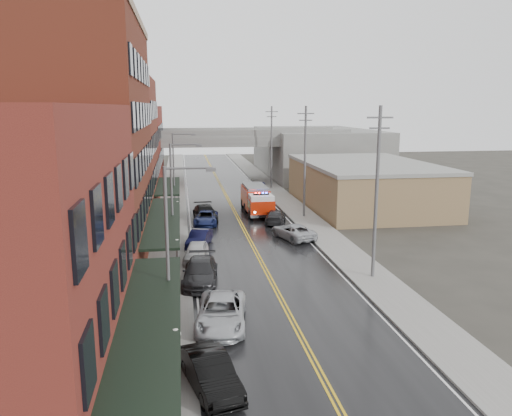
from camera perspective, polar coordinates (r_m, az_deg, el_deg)
ground at (r=21.59m, az=9.72°, el=-22.14°), size 220.00×220.00×0.00m
road at (r=48.84m, az=-1.31°, el=-2.60°), size 11.00×160.00×0.02m
sidewalk_left at (r=48.47m, az=-9.91°, el=-2.80°), size 3.00×160.00×0.15m
sidewalk_right at (r=50.24m, az=6.98°, el=-2.20°), size 3.00×160.00×0.15m
curb_left at (r=48.45m, az=-7.96°, el=-2.74°), size 0.30×160.00×0.15m
curb_right at (r=49.83m, az=5.15°, el=-2.28°), size 0.30×160.00×0.15m
brick_building_a at (r=23.00m, az=-26.91°, el=-4.66°), size 9.00×18.00×12.00m
brick_building_b at (r=40.75m, az=-19.06°, el=6.79°), size 9.00×20.00×18.00m
brick_building_c at (r=58.12m, az=-15.93°, el=6.72°), size 9.00×15.00×15.00m
brick_building_far at (r=75.57m, az=-14.23°, el=6.67°), size 9.00×20.00×12.00m
tan_building at (r=61.80m, az=12.35°, el=2.48°), size 14.00×22.00×5.00m
right_far_block at (r=90.58m, az=6.82°, el=6.41°), size 18.00×30.00×8.00m
awning_0 at (r=22.85m, az=-11.94°, el=-11.73°), size 2.60×16.00×3.09m
awning_1 at (r=41.00m, az=-10.51°, el=-1.25°), size 2.60×18.00×3.09m
awning_2 at (r=58.19m, az=-10.00°, el=2.51°), size 2.60×13.00×3.09m
globe_lamp_0 at (r=21.28m, az=-9.12°, el=-15.45°), size 0.44×0.44×3.12m
globe_lamp_1 at (r=34.36m, az=-8.99°, el=-4.86°), size 0.44×0.44×3.12m
globe_lamp_2 at (r=47.96m, az=-8.93°, el=-0.18°), size 0.44×0.44×3.12m
street_lamp_0 at (r=25.88m, az=-9.58°, el=-3.71°), size 2.64×0.22×9.00m
street_lamp_1 at (r=41.54m, az=-9.28°, el=2.04°), size 2.64×0.22×9.00m
street_lamp_2 at (r=57.38m, az=-9.14°, el=4.63°), size 2.64×0.22×9.00m
utility_pole_0 at (r=35.05m, az=13.62°, el=1.98°), size 1.80×0.24×12.00m
utility_pole_1 at (r=53.92m, az=5.62°, el=5.49°), size 1.80×0.24×12.00m
utility_pole_2 at (r=73.40m, az=1.78°, el=7.12°), size 1.80×0.24×12.00m
overpass at (r=79.43m, az=-4.30°, el=7.20°), size 40.00×10.00×7.50m
fire_truck at (r=56.43m, az=0.10°, el=1.03°), size 3.42×8.36×3.04m
parked_car_left_1 at (r=22.48m, az=-5.23°, el=-18.24°), size 2.75×4.93×1.54m
parked_car_left_2 at (r=28.09m, az=-3.97°, el=-11.83°), size 3.39×6.01×1.58m
parked_car_left_3 at (r=34.53m, az=-6.40°, el=-7.30°), size 2.84×5.82×1.63m
parked_car_left_4 at (r=39.40m, az=-6.85°, el=-5.03°), size 2.36×4.59×1.49m
parked_car_left_5 at (r=43.52m, az=-6.50°, el=-3.48°), size 2.61×4.57×1.42m
parked_car_left_6 at (r=51.48m, az=-5.75°, el=-1.13°), size 2.89×5.27×1.40m
parked_car_left_7 at (r=53.01m, az=-5.84°, el=-0.62°), size 2.59×5.81×1.66m
parked_car_right_0 at (r=45.80m, az=4.28°, el=-2.68°), size 3.89×5.62×1.43m
parked_car_right_1 at (r=51.89m, az=2.24°, el=-0.98°), size 3.11×5.15×1.40m
parked_car_right_2 at (r=63.95m, az=1.03°, el=1.39°), size 1.68×4.04×1.37m
parked_car_right_3 at (r=70.92m, az=0.30°, el=2.42°), size 1.60×4.36×1.43m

